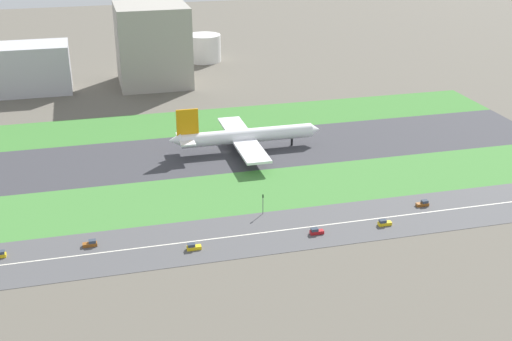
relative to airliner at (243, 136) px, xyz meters
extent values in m
plane|color=#5B564C|center=(-7.88, 0.00, -6.23)|extent=(800.00, 800.00, 0.00)
cube|color=#38383D|center=(-7.88, 0.00, -6.18)|extent=(280.00, 46.00, 0.10)
cube|color=#3D7A33|center=(-7.88, 41.00, -6.18)|extent=(280.00, 36.00, 0.10)
cube|color=#427F38|center=(-7.88, -41.00, -6.18)|extent=(280.00, 36.00, 0.10)
cube|color=#4C4C4F|center=(-7.88, -73.00, -6.18)|extent=(280.00, 28.00, 0.10)
cube|color=silver|center=(-7.88, -73.00, -6.13)|extent=(266.00, 0.50, 0.01)
cylinder|color=white|center=(1.68, 0.00, 0.07)|extent=(56.00, 6.00, 6.00)
cone|color=white|center=(31.68, 0.00, 0.07)|extent=(4.00, 5.70, 5.70)
cone|color=white|center=(-28.82, 0.00, 0.87)|extent=(5.00, 5.40, 5.40)
cube|color=orange|center=(-23.32, 0.00, 8.07)|extent=(9.00, 0.80, 11.00)
cube|color=white|center=(-24.32, 0.00, 1.07)|extent=(6.00, 16.00, 0.60)
cube|color=white|center=(-0.32, 15.00, -1.13)|extent=(10.00, 26.00, 1.00)
cylinder|color=gray|center=(0.68, 9.00, -3.33)|extent=(5.00, 3.20, 3.20)
cube|color=white|center=(-0.32, -15.00, -1.13)|extent=(10.00, 26.00, 1.00)
cylinder|color=gray|center=(0.68, -9.00, -3.33)|extent=(5.00, 3.20, 3.20)
cylinder|color=black|center=(21.28, 0.00, -4.53)|extent=(1.00, 1.00, 3.20)
cylinder|color=black|center=(-2.32, 3.50, -4.53)|extent=(1.00, 1.00, 3.20)
cylinder|color=black|center=(-2.32, -3.50, -4.53)|extent=(1.00, 1.00, 3.20)
cube|color=#B2191E|center=(5.20, -78.00, -5.58)|extent=(4.40, 1.80, 1.10)
cube|color=#333D4C|center=(4.40, -78.00, -4.58)|extent=(2.20, 1.66, 0.90)
cube|color=#333D4C|center=(-91.00, -68.00, -4.58)|extent=(2.20, 1.66, 0.90)
cube|color=brown|center=(-65.12, -68.00, -5.58)|extent=(4.40, 1.80, 1.10)
cube|color=#333D4C|center=(-64.32, -68.00, -4.58)|extent=(2.20, 1.66, 0.90)
cube|color=yellow|center=(-34.41, -78.00, -5.58)|extent=(4.40, 1.80, 1.10)
cube|color=#333D4C|center=(-35.21, -78.00, -4.58)|extent=(2.20, 1.66, 0.90)
cube|color=brown|center=(47.41, -68.00, -5.58)|extent=(4.40, 1.80, 1.10)
cube|color=#333D4C|center=(48.21, -68.00, -4.58)|extent=(2.20, 1.66, 0.90)
cube|color=yellow|center=(28.69, -78.00, -5.58)|extent=(4.40, 1.80, 1.10)
cube|color=#333D4C|center=(27.89, -78.00, -4.58)|extent=(2.20, 1.66, 0.90)
cylinder|color=#4C4C51|center=(-7.77, -60.00, -3.13)|extent=(0.24, 0.24, 6.00)
cube|color=black|center=(-7.77, -60.00, 0.47)|extent=(0.36, 0.36, 1.20)
sphere|color=#19D826|center=(-7.77, -60.20, 0.77)|extent=(0.24, 0.24, 0.24)
cube|color=#B2B2B7|center=(-97.88, 114.00, 6.64)|extent=(57.59, 26.50, 25.75)
cube|color=#9E998E|center=(-23.94, 114.00, 15.73)|extent=(38.63, 39.74, 43.93)
cylinder|color=silver|center=(12.84, 159.00, 2.19)|extent=(21.05, 21.05, 16.83)
camera|label=1|loc=(-61.02, -255.47, 95.54)|focal=46.91mm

